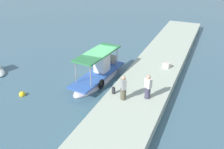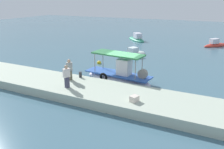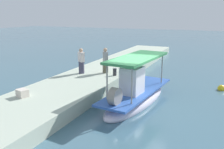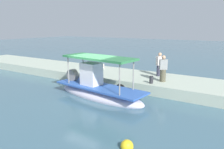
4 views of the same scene
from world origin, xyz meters
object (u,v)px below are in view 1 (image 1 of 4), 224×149
(main_fishing_boat, at_px, (99,76))
(mooring_bollard, at_px, (113,91))
(cargo_crate, at_px, (167,65))
(fisherman_near_bollard, at_px, (148,88))
(marker_buoy, at_px, (22,94))
(fisherman_by_crate, at_px, (123,89))

(main_fishing_boat, distance_m, mooring_bollard, 3.37)
(main_fishing_boat, relative_size, cargo_crate, 11.85)
(fisherman_near_bollard, distance_m, mooring_bollard, 2.37)
(cargo_crate, bearing_deg, main_fishing_boat, 124.26)
(main_fishing_boat, bearing_deg, marker_buoy, 135.84)
(fisherman_by_crate, distance_m, mooring_bollard, 1.11)
(cargo_crate, bearing_deg, mooring_bollard, 156.87)
(fisherman_near_bollard, distance_m, marker_buoy, 9.04)
(mooring_bollard, bearing_deg, main_fishing_boat, 43.16)
(mooring_bollard, xyz_separation_m, marker_buoy, (-1.80, 6.40, -0.81))
(fisherman_by_crate, xyz_separation_m, marker_buoy, (-1.37, 7.26, -1.35))
(main_fishing_boat, bearing_deg, mooring_bollard, -136.84)
(mooring_bollard, bearing_deg, cargo_crate, -23.13)
(fisherman_near_bollard, height_order, cargo_crate, fisherman_near_bollard)
(fisherman_by_crate, relative_size, cargo_crate, 3.18)
(fisherman_near_bollard, relative_size, cargo_crate, 3.15)
(main_fishing_boat, distance_m, marker_buoy, 5.91)
(fisherman_by_crate, bearing_deg, cargo_crate, -14.25)
(fisherman_by_crate, distance_m, cargo_crate, 6.27)
(main_fishing_boat, xyz_separation_m, marker_buoy, (-4.23, 4.11, -0.36))
(fisherman_near_bollard, xyz_separation_m, cargo_crate, (5.28, -0.13, -0.58))
(fisherman_by_crate, relative_size, mooring_bollard, 3.67)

